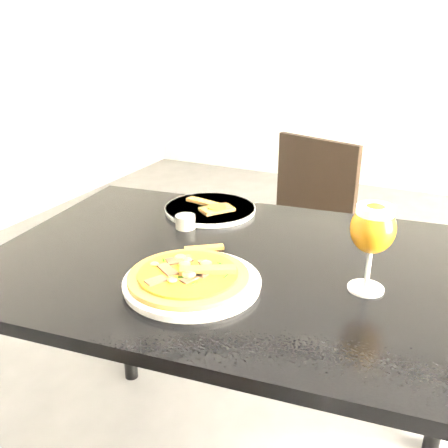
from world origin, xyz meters
The scene contains 9 objects.
dining_table centered at (-0.30, -0.13, 0.66)m, with size 1.28×0.93×0.75m.
chair_far centered at (-0.42, 0.71, 0.46)m, with size 0.49×0.49×0.84m.
plate_main centered at (-0.35, -0.29, 0.76)m, with size 0.29×0.29×0.02m, color white.
pizza centered at (-0.35, -0.29, 0.77)m, with size 0.26×0.26×0.03m.
plate_second centered at (-0.52, 0.13, 0.76)m, with size 0.27×0.27×0.01m, color white.
crust_scraps centered at (-0.51, 0.12, 0.77)m, with size 0.17×0.12×0.01m.
loose_crust centered at (-0.41, -0.11, 0.75)m, with size 0.10×0.02×0.01m, color olive.
sauce_cup centered at (-0.52, -0.01, 0.77)m, with size 0.05×0.05×0.04m.
beer_glass centered at (-0.01, -0.14, 0.89)m, with size 0.09×0.09×0.19m.
Camera 1 is at (0.12, -1.10, 1.28)m, focal length 40.00 mm.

